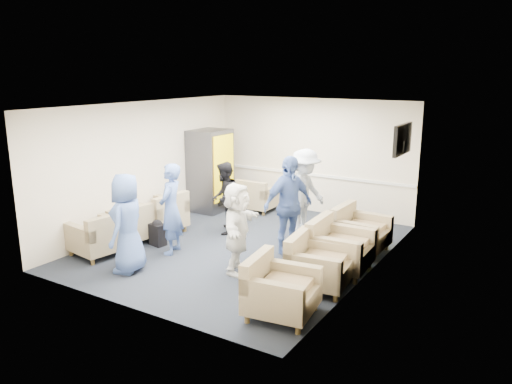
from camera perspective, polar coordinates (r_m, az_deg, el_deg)
The scene contains 25 objects.
floor at distance 9.72m, azimuth -1.46°, elevation -6.24°, with size 6.00×6.00×0.00m, color black.
ceiling at distance 9.15m, azimuth -1.57°, elevation 9.86°, with size 6.00×6.00×0.00m, color silver.
back_wall at distance 11.92m, azimuth 6.39°, elevation 4.14°, with size 5.00×0.02×2.70m, color beige.
front_wall at distance 7.10m, azimuth -14.85°, elevation -2.82°, with size 5.00×0.02×2.70m, color beige.
left_wall at distance 10.88m, azimuth -12.63°, elevation 2.98°, with size 0.02×6.00×2.70m, color beige.
right_wall at distance 8.28m, azimuth 13.15°, elevation -0.37°, with size 0.02×6.00×2.70m, color beige.
chair_rail at distance 11.99m, azimuth 6.29°, elevation 2.01°, with size 4.98×0.04×0.06m, color white.
tv at distance 9.87m, azimuth 16.40°, elevation 5.78°, with size 0.10×1.00×0.58m.
armchair_left_near at distance 9.58m, azimuth -17.44°, elevation -4.99°, with size 0.98×0.98×0.69m.
armchair_left_mid at distance 10.22m, azimuth -13.41°, elevation -3.60°, with size 0.98×0.98×0.68m.
armchair_left_far at distance 10.55m, azimuth -10.87°, elevation -2.73°, with size 0.99×0.99×0.75m.
armchair_right_near at distance 7.00m, azimuth 2.50°, elevation -11.29°, with size 1.01×1.01×0.71m.
armchair_right_midnear at distance 7.90m, azimuth 6.85°, elevation -8.38°, with size 1.00×1.00×0.71m.
armchair_right_midfar at distance 8.58m, azimuth 9.27°, elevation -6.47°, with size 1.00×1.00×0.76m.
armchair_right_far at distance 9.56m, azimuth 11.59°, elevation -4.56°, with size 0.95×0.95×0.73m.
armchair_corner at distance 12.04m, azimuth 0.13°, elevation -0.63°, with size 0.84×0.84×0.67m.
vending_machine at distance 12.03m, azimuth -5.21°, elevation 2.46°, with size 0.79×0.93×1.96m.
backpack at distance 9.88m, azimuth -11.19°, elevation -4.52°, with size 0.33×0.26×0.52m.
pillow at distance 9.54m, azimuth -17.52°, elevation -3.94°, with size 0.46×0.35×0.13m, color beige.
person_front_left at distance 8.58m, azimuth -14.49°, elevation -3.48°, with size 0.82×0.54×1.68m, color #435FA3.
person_mid_left at distance 9.28m, azimuth -9.70°, elevation -1.92°, with size 0.62×0.40×1.69m, color #435FA3.
person_back_left at distance 10.33m, azimuth -3.63°, elevation -0.69°, with size 0.73×0.57×1.50m, color black.
person_back_right at distance 10.11m, azimuth 5.51°, elevation -0.15°, with size 1.16×0.67×1.80m, color silver.
person_mid_right at distance 9.12m, azimuth 3.72°, elevation -1.55°, with size 1.08×0.45×1.84m, color #435FA3.
person_front_right at distance 8.31m, azimuth -2.15°, elevation -4.13°, with size 1.43×0.45×1.54m, color white.
Camera 1 is at (4.99, -7.65, 3.31)m, focal length 35.00 mm.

